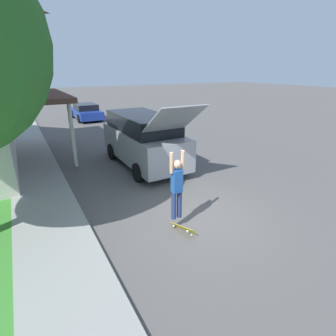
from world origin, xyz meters
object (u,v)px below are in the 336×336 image
at_px(car_down_street, 86,112).
at_px(suv_parked, 143,139).
at_px(skateboard, 183,228).
at_px(skateboarder, 177,185).

bearing_deg(car_down_street, suv_parked, -92.33).
height_order(suv_parked, skateboard, suv_parked).
xyz_separation_m(car_down_street, skateboarder, (-1.82, -17.35, 0.60)).
relative_size(car_down_street, skateboard, 5.38).
distance_m(suv_parked, car_down_street, 12.51).
distance_m(skateboarder, skateboard, 1.18).
height_order(suv_parked, skateboarder, suv_parked).
relative_size(skateboarder, skateboard, 2.31).
bearing_deg(skateboard, car_down_street, 84.29).
height_order(car_down_street, skateboard, car_down_street).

